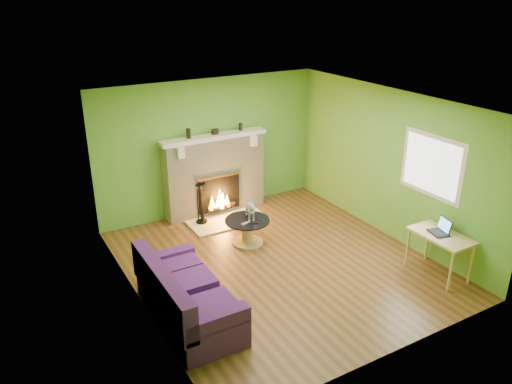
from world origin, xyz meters
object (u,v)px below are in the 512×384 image
(sofa, at_px, (184,298))
(desk, at_px, (441,239))
(coffee_table, at_px, (247,229))
(cat, at_px, (250,209))

(sofa, relative_size, desk, 2.03)
(coffee_table, xyz_separation_m, desk, (2.04, -2.37, 0.35))
(cat, bearing_deg, coffee_table, -128.88)
(cat, bearing_deg, desk, -31.83)
(coffee_table, bearing_deg, desk, -49.23)
(sofa, height_order, coffee_table, sofa)
(sofa, xyz_separation_m, coffee_table, (1.77, 1.47, -0.07))
(sofa, height_order, desk, sofa)
(sofa, xyz_separation_m, desk, (3.81, -0.90, 0.28))
(coffee_table, height_order, desk, desk)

